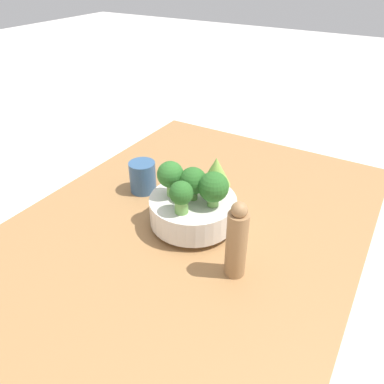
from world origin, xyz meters
TOP-DOWN VIEW (x-y plane):
  - ground_plane at (0.00, 0.00)m, footprint 6.00×6.00m
  - table at (0.00, 0.00)m, footprint 1.06×0.78m
  - bowl at (0.00, 0.01)m, footprint 0.20×0.20m
  - broccoli_floret_center at (0.00, 0.01)m, footprint 0.06×0.06m
  - broccoli_floret_front at (0.01, -0.04)m, footprint 0.06×0.06m
  - romanesco_piece_far at (-0.03, 0.05)m, footprint 0.07×0.07m
  - broccoli_floret_right at (0.06, 0.02)m, footprint 0.05×0.05m
  - broccoli_floret_back at (-0.00, 0.06)m, footprint 0.07×0.07m
  - cup at (-0.06, -0.18)m, footprint 0.07×0.07m
  - pepper_mill at (0.09, 0.16)m, footprint 0.04×0.04m

SIDE VIEW (x-z plane):
  - ground_plane at x=0.00m, z-range 0.00..0.00m
  - table at x=0.00m, z-range 0.00..0.05m
  - cup at x=-0.06m, z-range 0.05..0.13m
  - bowl at x=0.00m, z-range 0.05..0.13m
  - pepper_mill at x=0.09m, z-range 0.04..0.22m
  - broccoli_floret_right at x=0.06m, z-range 0.13..0.21m
  - broccoli_floret_center at x=0.00m, z-range 0.13..0.21m
  - broccoli_floret_back at x=0.00m, z-range 0.13..0.21m
  - broccoli_floret_front at x=0.01m, z-range 0.13..0.22m
  - romanesco_piece_far at x=-0.03m, z-range 0.14..0.24m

